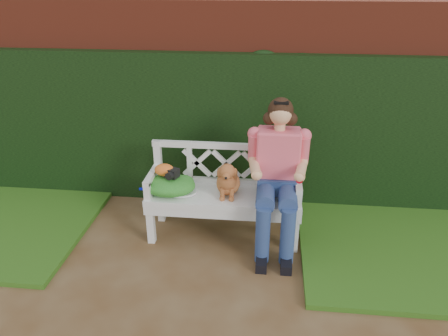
# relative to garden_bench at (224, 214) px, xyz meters

# --- Properties ---
(ground) EXTENTS (60.00, 60.00, 0.00)m
(ground) POSITION_rel_garden_bench_xyz_m (-0.33, -0.92, -0.24)
(ground) COLOR #513216
(brick_wall) EXTENTS (10.00, 0.30, 2.20)m
(brick_wall) POSITION_rel_garden_bench_xyz_m (-0.33, 0.98, 0.86)
(brick_wall) COLOR maroon
(brick_wall) RESTS_ON ground
(ivy_hedge) EXTENTS (10.00, 0.18, 1.70)m
(ivy_hedge) POSITION_rel_garden_bench_xyz_m (-0.33, 0.76, 0.61)
(ivy_hedge) COLOR #193711
(ivy_hedge) RESTS_ON ground
(grass_right) EXTENTS (2.60, 2.00, 0.05)m
(grass_right) POSITION_rel_garden_bench_xyz_m (2.07, -0.02, -0.21)
(grass_right) COLOR #264E15
(grass_right) RESTS_ON ground
(garden_bench) EXTENTS (1.59, 0.62, 0.48)m
(garden_bench) POSITION_rel_garden_bench_xyz_m (0.00, 0.00, 0.00)
(garden_bench) COLOR white
(garden_bench) RESTS_ON ground
(seated_woman) EXTENTS (0.70, 0.88, 1.44)m
(seated_woman) POSITION_rel_garden_bench_xyz_m (0.51, -0.02, 0.48)
(seated_woman) COLOR #DA4C58
(seated_woman) RESTS_ON ground
(dog) EXTENTS (0.36, 0.41, 0.37)m
(dog) POSITION_rel_garden_bench_xyz_m (0.04, -0.03, 0.43)
(dog) COLOR #8F603C
(dog) RESTS_ON garden_bench
(tennis_racket) EXTENTS (0.65, 0.40, 0.03)m
(tennis_racket) POSITION_rel_garden_bench_xyz_m (-0.45, -0.03, 0.25)
(tennis_racket) COLOR white
(tennis_racket) RESTS_ON garden_bench
(green_bag) EXTENTS (0.58, 0.49, 0.17)m
(green_bag) POSITION_rel_garden_bench_xyz_m (-0.53, -0.05, 0.33)
(green_bag) COLOR #236828
(green_bag) RESTS_ON garden_bench
(camera_item) EXTENTS (0.16, 0.14, 0.09)m
(camera_item) POSITION_rel_garden_bench_xyz_m (-0.50, -0.05, 0.46)
(camera_item) COLOR black
(camera_item) RESTS_ON green_bag
(baseball_glove) EXTENTS (0.22, 0.19, 0.12)m
(baseball_glove) POSITION_rel_garden_bench_xyz_m (-0.58, -0.03, 0.47)
(baseball_glove) COLOR orange
(baseball_glove) RESTS_ON green_bag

